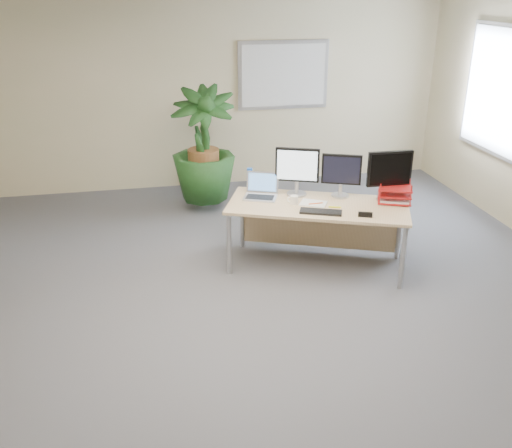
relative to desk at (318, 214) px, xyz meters
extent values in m
plane|color=#47474C|center=(-0.91, -1.24, -0.55)|extent=(8.00, 8.00, 0.00)
cube|color=#BEB586|center=(-0.91, 2.76, 0.80)|extent=(7.00, 0.04, 2.70)
cube|color=#B3B3B8|center=(0.29, 2.73, 1.00)|extent=(1.30, 0.03, 0.95)
cube|color=silver|center=(0.29, 2.71, 1.00)|extent=(1.20, 0.01, 0.85)
cube|color=#B3B3B8|center=(2.56, 1.06, 1.00)|extent=(0.03, 1.30, 1.55)
cube|color=white|center=(2.54, 1.06, 1.00)|extent=(0.01, 1.20, 1.45)
cube|color=tan|center=(-0.04, -0.09, 0.13)|extent=(1.97, 1.38, 0.03)
cube|color=tan|center=(0.09, 0.23, -0.22)|extent=(1.60, 0.66, 0.55)
cylinder|color=#A3A3A7|center=(-0.96, -0.08, -0.22)|extent=(0.05, 0.05, 0.67)
cylinder|color=#A3A3A7|center=(0.64, -0.72, -0.22)|extent=(0.05, 0.05, 0.67)
cylinder|color=#A3A3A7|center=(-0.71, 0.53, -0.22)|extent=(0.05, 0.05, 0.67)
cylinder|color=#A3A3A7|center=(0.88, -0.10, -0.22)|extent=(0.05, 0.05, 0.67)
imported|color=#193D16|center=(-0.98, 1.76, 0.20)|extent=(0.98, 0.98, 1.50)
cylinder|color=#A3A3A7|center=(-0.18, 0.22, 0.16)|extent=(0.21, 0.21, 0.02)
cylinder|color=#A3A3A7|center=(-0.18, 0.22, 0.23)|extent=(0.04, 0.04, 0.12)
cube|color=black|center=(-0.18, 0.22, 0.48)|extent=(0.44, 0.21, 0.35)
cube|color=silver|center=(-0.19, 0.20, 0.48)|extent=(0.39, 0.16, 0.31)
cylinder|color=#A3A3A7|center=(0.26, 0.09, 0.15)|extent=(0.19, 0.19, 0.02)
cylinder|color=#A3A3A7|center=(0.26, 0.09, 0.22)|extent=(0.04, 0.04, 0.11)
cube|color=black|center=(0.26, 0.09, 0.44)|extent=(0.39, 0.19, 0.32)
cube|color=black|center=(0.25, 0.07, 0.44)|extent=(0.35, 0.14, 0.28)
cylinder|color=#A3A3A7|center=(0.70, -0.11, 0.16)|extent=(0.21, 0.21, 0.02)
cylinder|color=#A3A3A7|center=(0.70, -0.11, 0.23)|extent=(0.04, 0.04, 0.13)
cube|color=black|center=(0.70, -0.11, 0.48)|extent=(0.47, 0.05, 0.36)
cube|color=black|center=(0.70, -0.14, 0.48)|extent=(0.42, 0.01, 0.32)
cube|color=silver|center=(-0.58, 0.19, 0.15)|extent=(0.40, 0.34, 0.02)
cube|color=black|center=(-0.58, 0.19, 0.16)|extent=(0.32, 0.25, 0.00)
cube|color=silver|center=(-0.52, 0.33, 0.28)|extent=(0.33, 0.18, 0.22)
cube|color=#528AD4|center=(-0.52, 0.32, 0.28)|extent=(0.29, 0.15, 0.18)
cube|color=black|center=(-0.08, -0.32, 0.16)|extent=(0.43, 0.28, 0.02)
cylinder|color=white|center=(-0.27, -0.03, 0.19)|extent=(0.08, 0.08, 0.09)
torus|color=white|center=(-0.32, -0.03, 0.19)|extent=(0.06, 0.03, 0.06)
cube|color=white|center=(-0.08, -0.07, 0.15)|extent=(0.32, 0.30, 0.01)
cylinder|color=orange|center=(-0.06, -0.10, 0.16)|extent=(0.15, 0.02, 0.01)
cylinder|color=yellow|center=(0.10, -0.22, 0.15)|extent=(0.12, 0.05, 0.02)
cylinder|color=silver|center=(-0.64, 0.45, 0.24)|extent=(0.06, 0.06, 0.20)
cylinder|color=blue|center=(-0.64, 0.45, 0.37)|extent=(0.06, 0.06, 0.05)
cylinder|color=blue|center=(-0.64, 0.45, 0.25)|extent=(0.06, 0.06, 0.06)
cube|color=maroon|center=(0.75, -0.18, 0.16)|extent=(0.40, 0.36, 0.02)
cube|color=maroon|center=(0.75, -0.18, 0.23)|extent=(0.40, 0.36, 0.02)
cube|color=maroon|center=(0.75, -0.18, 0.30)|extent=(0.40, 0.36, 0.02)
cube|color=white|center=(0.75, -0.18, 0.18)|extent=(0.36, 0.32, 0.02)
cube|color=black|center=(0.31, -0.50, 0.17)|extent=(0.14, 0.08, 0.05)
camera|label=1|loc=(-1.73, -5.24, 2.26)|focal=40.00mm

